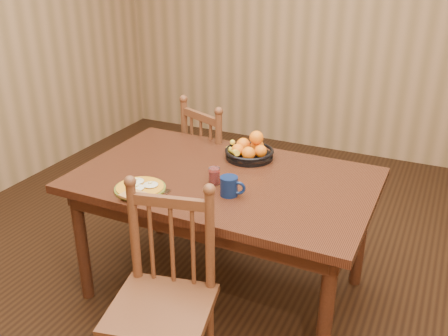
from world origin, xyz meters
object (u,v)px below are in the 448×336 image
at_px(chair_far, 218,169).
at_px(fruit_bowl, 249,150).
at_px(chair_near, 164,300).
at_px(coffee_mug, 230,186).
at_px(breakfast_plate, 140,188).
at_px(dining_table, 224,190).

height_order(chair_far, fruit_bowl, chair_far).
xyz_separation_m(chair_near, coffee_mug, (0.07, 0.54, 0.33)).
bearing_deg(coffee_mug, fruit_bowl, 101.22).
height_order(coffee_mug, fruit_bowl, fruit_bowl).
bearing_deg(chair_far, breakfast_plate, 114.67).
bearing_deg(breakfast_plate, coffee_mug, 18.11).
xyz_separation_m(chair_far, fruit_bowl, (0.37, -0.34, 0.33)).
height_order(breakfast_plate, coffee_mug, coffee_mug).
distance_m(chair_near, coffee_mug, 0.64).
bearing_deg(chair_near, breakfast_plate, 120.21).
bearing_deg(coffee_mug, chair_near, -97.61).
bearing_deg(fruit_bowl, breakfast_plate, -118.78).
distance_m(dining_table, chair_far, 0.75).
relative_size(breakfast_plate, coffee_mug, 2.20).
distance_m(breakfast_plate, coffee_mug, 0.47).
distance_m(chair_far, fruit_bowl, 0.60).
distance_m(chair_far, breakfast_plate, 1.02).
relative_size(dining_table, breakfast_plate, 5.43).
relative_size(dining_table, chair_near, 1.67).
relative_size(dining_table, fruit_bowl, 5.52).
bearing_deg(fruit_bowl, chair_far, 137.41).
bearing_deg(chair_near, coffee_mug, 69.65).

